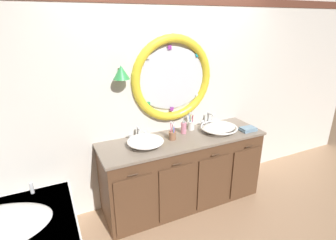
{
  "coord_description": "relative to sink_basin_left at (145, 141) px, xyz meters",
  "views": [
    {
      "loc": [
        -1.32,
        -2.18,
        2.12
      ],
      "look_at": [
        -0.16,
        0.25,
        1.11
      ],
      "focal_mm": 28.61,
      "sensor_mm": 36.0,
      "label": 1
    }
  ],
  "objects": [
    {
      "name": "ground_plane",
      "position": [
        0.43,
        -0.23,
        -0.92
      ],
      "size": [
        14.0,
        14.0,
        0.0
      ],
      "primitive_type": "plane",
      "color": "tan"
    },
    {
      "name": "faucet_set_left",
      "position": [
        0.0,
        0.23,
        -0.0
      ],
      "size": [
        0.23,
        0.12,
        0.14
      ],
      "color": "silver",
      "rests_on": "vanity_counter"
    },
    {
      "name": "folded_hand_towel",
      "position": [
        1.27,
        -0.13,
        -0.04
      ],
      "size": [
        0.2,
        0.13,
        0.04
      ],
      "color": "#7593A8",
      "rests_on": "vanity_counter"
    },
    {
      "name": "faucet_set_right",
      "position": [
        0.94,
        0.23,
        0.01
      ],
      "size": [
        0.21,
        0.14,
        0.18
      ],
      "color": "silver",
      "rests_on": "vanity_counter"
    },
    {
      "name": "toothbrush_holder_right",
      "position": [
        0.67,
        0.2,
        0.0
      ],
      "size": [
        0.09,
        0.09,
        0.22
      ],
      "color": "white",
      "rests_on": "vanity_counter"
    },
    {
      "name": "soap_dispenser",
      "position": [
        0.53,
        0.13,
        0.01
      ],
      "size": [
        0.06,
        0.07,
        0.16
      ],
      "color": "pink",
      "rests_on": "vanity_counter"
    },
    {
      "name": "toothbrush_holder_left",
      "position": [
        0.34,
        0.04,
        -0.0
      ],
      "size": [
        0.09,
        0.09,
        0.22
      ],
      "color": "#996647",
      "rests_on": "vanity_counter"
    },
    {
      "name": "back_wall_assembly",
      "position": [
        0.43,
        0.35,
        0.4
      ],
      "size": [
        6.4,
        0.26,
        2.6
      ],
      "color": "silver",
      "rests_on": "ground_plane"
    },
    {
      "name": "sink_basin_left",
      "position": [
        0.0,
        0.0,
        0.0
      ],
      "size": [
        0.39,
        0.39,
        0.11
      ],
      "color": "white",
      "rests_on": "vanity_counter"
    },
    {
      "name": "vanity_counter",
      "position": [
        0.47,
        0.03,
        -0.49
      ],
      "size": [
        1.93,
        0.62,
        0.86
      ],
      "color": "brown",
      "rests_on": "ground_plane"
    },
    {
      "name": "sink_basin_right",
      "position": [
        0.94,
        0.0,
        -0.01
      ],
      "size": [
        0.44,
        0.44,
        0.1
      ],
      "color": "white",
      "rests_on": "vanity_counter"
    }
  ]
}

